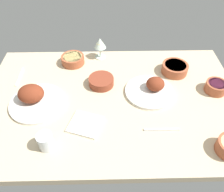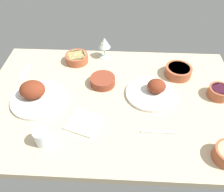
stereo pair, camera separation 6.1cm
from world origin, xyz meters
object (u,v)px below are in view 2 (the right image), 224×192
Objects in this scene: bowl_cream at (178,71)px; wine_glass at (104,44)px; plate_center_main at (35,94)px; bowl_pasta at (77,58)px; plate_far_side at (153,91)px; water_tumbler at (42,137)px; folded_napkin at (83,123)px; bowl_onions at (219,92)px; spoon_loose at (159,132)px; fork_loose at (24,73)px; bowl_sauce at (103,81)px.

wine_glass is (44.95, -16.59, 6.84)cm from bowl_cream.
bowl_pasta is (-16.52, -34.36, -0.45)cm from plate_center_main.
plate_far_side is 3.35× the size of water_tumbler.
folded_napkin is at bearing 83.32° from wine_glass.
water_tumbler is (67.69, 50.89, 0.91)cm from bowl_cream.
wine_glass is 0.96× the size of folded_napkin.
plate_center_main reaches higher than bowl_cream.
wine_glass reaches higher than folded_napkin.
bowl_onions is 93.14cm from water_tumbler.
plate_far_side is 1.59× the size of spoon_loose.
bowl_pasta is at bearing -95.09° from water_tumbler.
bowl_onions is (-35.43, -0.20, 0.71)cm from plate_far_side.
folded_napkin is at bearing 17.63° from bowl_onions.
fork_loose is (14.05, -21.12, -2.90)cm from plate_center_main.
bowl_cream is 1.10× the size of wine_glass.
wine_glass is 71.46cm from water_tumbler.
wine_glass reaches higher than bowl_sauce.
plate_far_side is at bearing -101.11° from fork_loose.
bowl_onions is at bearing -142.28° from spoon_loose.
water_tumbler is 54.41cm from fork_loose.
plate_far_side is 1.91× the size of wine_glass.
bowl_sauce is 47.11cm from water_tumbler.
folded_napkin is at bearing 102.14° from bowl_pasta.
water_tumbler is (51.29, 33.78, 1.61)cm from plate_far_side.
plate_center_main is at bearing 21.63° from bowl_sauce.
bowl_sauce is (-34.63, -13.73, -0.78)cm from plate_center_main.
bowl_sauce is 0.98× the size of folded_napkin.
wine_glass is (63.98, -33.50, 6.83)cm from bowl_onions.
spoon_loose is (-28.99, 32.97, -2.12)cm from bowl_sauce.
bowl_pasta is at bearing -77.86° from folded_napkin.
bowl_onions is 74.05cm from folded_napkin.
spoon_loose is (-63.63, 19.24, -2.90)cm from plate_center_main.
bowl_cream is at bearing -41.63° from bowl_onions.
bowl_sauce is 0.84× the size of spoon_loose.
folded_napkin is 55.16cm from fork_loose.
folded_napkin is (7.39, 29.19, -1.92)cm from bowl_sauce.
folded_napkin is (70.53, 22.42, -2.50)cm from bowl_onions.
spoon_loose is (-1.28, 26.00, -1.99)cm from plate_far_side.
folded_napkin is (-27.24, 15.46, -2.70)cm from plate_center_main.
water_tumbler is at bearing 112.24° from plate_center_main.
fork_loose is (47.83, 19.34, -9.53)cm from wine_glass.
plate_center_main is 1.87× the size of bowl_cream.
water_tumbler is at bearing 71.38° from wine_glass.
plate_center_main is 1.98× the size of folded_napkin.
plate_far_side reaches higher than bowl_pasta.
plate_center_main is 1.75× the size of fork_loose.
bowl_sauce is at bearing -48.45° from spoon_loose.
bowl_onions is 0.79× the size of folded_napkin.
plate_far_side is 2.32× the size of bowl_onions.
bowl_pasta reaches higher than bowl_sauce.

